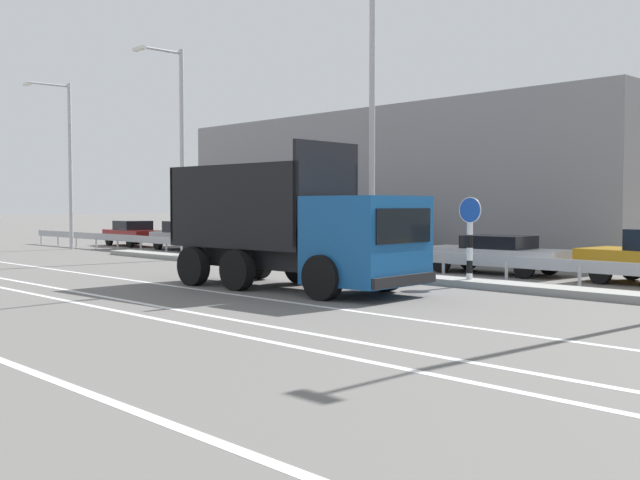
% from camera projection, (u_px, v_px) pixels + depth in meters
% --- Properties ---
extents(ground_plane, '(320.00, 320.00, 0.00)m').
position_uv_depth(ground_plane, '(268.00, 281.00, 21.48)').
color(ground_plane, '#605E5B').
extents(lane_strip_0, '(49.42, 0.16, 0.01)m').
position_uv_depth(lane_strip_0, '(234.00, 294.00, 18.14)').
color(lane_strip_0, silver).
rests_on(lane_strip_0, ground_plane).
extents(lane_strip_1, '(49.42, 0.16, 0.01)m').
position_uv_depth(lane_strip_1, '(144.00, 304.00, 16.41)').
color(lane_strip_1, silver).
rests_on(lane_strip_1, ground_plane).
extents(lane_strip_2, '(49.42, 0.16, 0.01)m').
position_uv_depth(lane_strip_2, '(103.00, 308.00, 15.73)').
color(lane_strip_2, silver).
rests_on(lane_strip_2, ground_plane).
extents(median_island, '(27.18, 1.10, 0.18)m').
position_uv_depth(median_island, '(340.00, 271.00, 23.55)').
color(median_island, gray).
rests_on(median_island, ground_plane).
extents(median_guardrail, '(49.42, 0.09, 0.78)m').
position_uv_depth(median_guardrail, '(364.00, 254.00, 24.29)').
color(median_guardrail, '#9EA0A5').
rests_on(median_guardrail, ground_plane).
extents(dump_truck, '(7.46, 3.00, 3.73)m').
position_uv_depth(dump_truck, '(315.00, 240.00, 18.73)').
color(dump_truck, '#144C8C').
rests_on(dump_truck, ground_plane).
extents(median_road_sign, '(0.70, 0.16, 2.39)m').
position_uv_depth(median_road_sign, '(470.00, 240.00, 20.02)').
color(median_road_sign, white).
rests_on(median_road_sign, ground_plane).
extents(street_lamp_0, '(0.71, 2.21, 8.11)m').
position_uv_depth(street_lamp_0, '(67.00, 157.00, 36.54)').
color(street_lamp_0, '#ADADB2').
rests_on(street_lamp_0, ground_plane).
extents(street_lamp_1, '(0.70, 2.06, 8.27)m').
position_uv_depth(street_lamp_1, '(179.00, 143.00, 29.38)').
color(street_lamp_1, '#ADADB2').
rests_on(street_lamp_1, ground_plane).
extents(street_lamp_2, '(0.72, 2.80, 8.85)m').
position_uv_depth(street_lamp_2, '(367.00, 111.00, 22.34)').
color(street_lamp_2, '#ADADB2').
rests_on(street_lamp_2, ground_plane).
extents(parked_car_0, '(4.34, 2.10, 1.34)m').
position_uv_depth(parked_car_0, '(134.00, 233.00, 39.81)').
color(parked_car_0, maroon).
rests_on(parked_car_0, ground_plane).
extents(parked_car_1, '(4.37, 2.11, 1.40)m').
position_uv_depth(parked_car_1, '(187.00, 236.00, 35.91)').
color(parked_car_1, '#A3A3A8').
rests_on(parked_car_1, ground_plane).
extents(parked_car_2, '(4.40, 2.05, 1.44)m').
position_uv_depth(parked_car_2, '(264.00, 238.00, 32.37)').
color(parked_car_2, navy).
rests_on(parked_car_2, ground_plane).
extents(parked_car_3, '(4.95, 2.30, 1.49)m').
position_uv_depth(parked_car_3, '(364.00, 243.00, 28.27)').
color(parked_car_3, black).
rests_on(parked_car_3, ground_plane).
extents(parked_car_4, '(4.77, 2.04, 1.22)m').
position_uv_depth(parked_car_4, '(495.00, 254.00, 23.60)').
color(parked_car_4, silver).
rests_on(parked_car_4, ground_plane).
extents(background_building_0, '(23.32, 8.05, 6.31)m').
position_uv_depth(background_building_0, '(414.00, 184.00, 34.94)').
color(background_building_0, gray).
rests_on(background_building_0, ground_plane).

